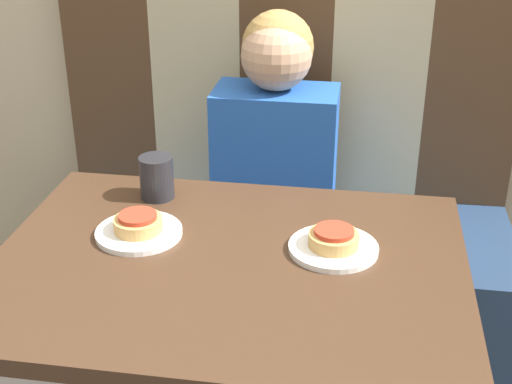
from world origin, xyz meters
The scene contains 9 objects.
booth_seat centered at (0.00, 0.70, 0.21)m, with size 1.40×0.55×0.42m.
booth_backrest centered at (0.00, 0.94, 0.78)m, with size 1.40×0.06×0.71m.
dining_table centered at (0.00, 0.00, 0.61)m, with size 0.93×0.70×0.71m.
person centered at (0.00, 0.70, 0.74)m, with size 0.34×0.22×0.63m.
plate_left centered at (-0.20, 0.07, 0.72)m, with size 0.18×0.18×0.01m.
plate_right centered at (0.20, 0.07, 0.72)m, with size 0.18×0.18×0.01m.
pizza_left centered at (-0.20, 0.07, 0.74)m, with size 0.10×0.10×0.04m.
pizza_right centered at (0.20, 0.07, 0.74)m, with size 0.10×0.10×0.04m.
drinking_cup centered at (-0.21, 0.25, 0.76)m, with size 0.08×0.08×0.10m.
Camera 1 is at (0.24, -1.17, 1.44)m, focal length 50.00 mm.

